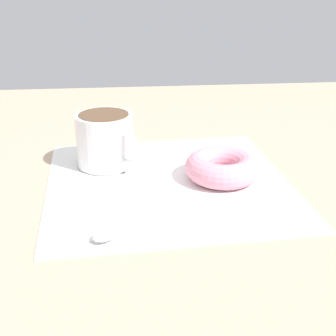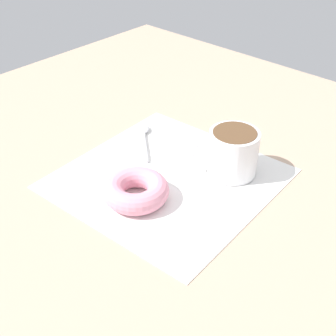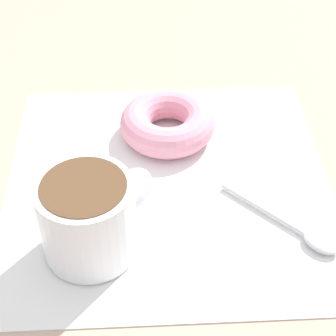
% 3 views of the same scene
% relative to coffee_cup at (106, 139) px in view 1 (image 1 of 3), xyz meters
% --- Properties ---
extents(ground_plane, '(1.20, 1.20, 0.02)m').
position_rel_coffee_cup_xyz_m(ground_plane, '(0.08, 0.12, -0.05)').
color(ground_plane, tan).
extents(napkin, '(0.36, 0.36, 0.00)m').
position_rel_coffee_cup_xyz_m(napkin, '(0.07, 0.09, -0.04)').
color(napkin, white).
rests_on(napkin, ground_plane).
extents(coffee_cup, '(0.10, 0.10, 0.08)m').
position_rel_coffee_cup_xyz_m(coffee_cup, '(0.00, 0.00, 0.00)').
color(coffee_cup, white).
rests_on(coffee_cup, napkin).
extents(donut, '(0.11, 0.11, 0.04)m').
position_rel_coffee_cup_xyz_m(donut, '(0.07, 0.17, -0.02)').
color(donut, pink).
rests_on(donut, napkin).
extents(spoon, '(0.11, 0.10, 0.01)m').
position_rel_coffee_cup_xyz_m(spoon, '(0.20, 0.02, -0.04)').
color(spoon, silver).
rests_on(spoon, napkin).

